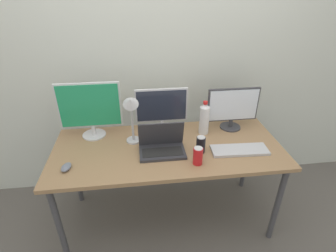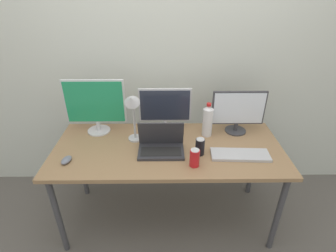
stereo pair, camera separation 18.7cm
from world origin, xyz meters
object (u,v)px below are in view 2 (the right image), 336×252
at_px(monitor_right, 238,111).
at_px(soda_can_by_laptop, 200,147).
at_px(mouse_by_keyboard, 66,160).
at_px(desk_lamp, 133,109).
at_px(monitor_left, 95,105).
at_px(work_desk, 168,154).
at_px(monitor_center, 165,109).
at_px(soda_can_near_keyboard, 195,158).
at_px(keyboard_main, 240,155).
at_px(laptop_silver, 161,145).
at_px(water_bottle, 208,121).

height_order(monitor_right, soda_can_by_laptop, monitor_right).
height_order(mouse_by_keyboard, soda_can_by_laptop, soda_can_by_laptop).
bearing_deg(desk_lamp, monitor_left, 152.05).
bearing_deg(soda_can_by_laptop, monitor_right, 43.56).
relative_size(work_desk, monitor_center, 4.14).
distance_m(mouse_by_keyboard, soda_can_near_keyboard, 0.88).
bearing_deg(keyboard_main, laptop_silver, 175.32).
relative_size(keyboard_main, mouse_by_keyboard, 4.25).
bearing_deg(mouse_by_keyboard, soda_can_near_keyboard, 9.16).
relative_size(monitor_center, desk_lamp, 1.00).
bearing_deg(water_bottle, soda_can_by_laptop, -108.36).
bearing_deg(work_desk, water_bottle, 28.73).
relative_size(keyboard_main, water_bottle, 1.47).
bearing_deg(work_desk, mouse_by_keyboard, -165.85).
xyz_separation_m(monitor_right, laptop_silver, (-0.61, -0.27, -0.14)).
xyz_separation_m(monitor_center, mouse_by_keyboard, (-0.68, -0.42, -0.18)).
distance_m(monitor_left, soda_can_by_laptop, 0.88).
xyz_separation_m(monitor_left, keyboard_main, (1.08, -0.36, -0.23)).
bearing_deg(mouse_by_keyboard, monitor_right, 29.95).
bearing_deg(laptop_silver, monitor_center, 84.14).
bearing_deg(mouse_by_keyboard, laptop_silver, 23.62).
distance_m(laptop_silver, mouse_by_keyboard, 0.66).
distance_m(monitor_left, desk_lamp, 0.36).
xyz_separation_m(work_desk, soda_can_near_keyboard, (0.17, -0.22, 0.12)).
xyz_separation_m(mouse_by_keyboard, soda_can_near_keyboard, (0.87, -0.05, 0.05)).
relative_size(work_desk, keyboard_main, 4.16).
relative_size(work_desk, soda_can_near_keyboard, 13.52).
xyz_separation_m(monitor_left, monitor_right, (1.12, -0.01, -0.05)).
xyz_separation_m(laptop_silver, mouse_by_keyboard, (-0.65, -0.13, -0.04)).
height_order(monitor_right, keyboard_main, monitor_right).
xyz_separation_m(monitor_center, monitor_right, (0.58, -0.02, -0.00)).
xyz_separation_m(water_bottle, desk_lamp, (-0.57, -0.10, 0.15)).
xyz_separation_m(work_desk, desk_lamp, (-0.25, 0.07, 0.34)).
distance_m(work_desk, keyboard_main, 0.53).
bearing_deg(soda_can_near_keyboard, soda_can_by_laptop, 68.83).
distance_m(monitor_center, water_bottle, 0.35).
distance_m(monitor_right, soda_can_near_keyboard, 0.60).
distance_m(monitor_center, monitor_right, 0.58).
relative_size(water_bottle, soda_can_by_laptop, 2.21).
relative_size(mouse_by_keyboard, desk_lamp, 0.23).
bearing_deg(monitor_right, laptop_silver, -156.02).
distance_m(monitor_right, soda_can_by_laptop, 0.48).
distance_m(work_desk, desk_lamp, 0.43).
xyz_separation_m(monitor_right, mouse_by_keyboard, (-1.26, -0.40, -0.17)).
bearing_deg(desk_lamp, monitor_right, 10.70).
distance_m(keyboard_main, desk_lamp, 0.83).
bearing_deg(laptop_silver, soda_can_by_laptop, -9.41).
xyz_separation_m(monitor_left, soda_can_by_laptop, (0.79, -0.33, -0.18)).
relative_size(soda_can_by_laptop, desk_lamp, 0.30).
distance_m(work_desk, laptop_silver, 0.13).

